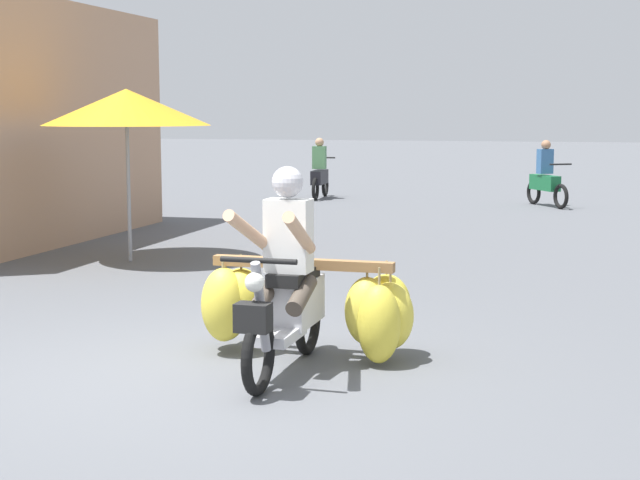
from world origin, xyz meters
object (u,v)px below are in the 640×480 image
at_px(motorbike_distant_ahead_left, 546,180).
at_px(motorbike_distant_ahead_right, 320,174).
at_px(market_umbrella_near_shop, 126,107).
at_px(motorbike_main_loaded, 299,300).

xyz_separation_m(motorbike_distant_ahead_left, motorbike_distant_ahead_right, (-5.09, 0.46, 0.00)).
distance_m(motorbike_distant_ahead_left, market_umbrella_near_shop, 10.61).
distance_m(motorbike_main_loaded, motorbike_distant_ahead_right, 14.52).
distance_m(motorbike_distant_ahead_right, market_umbrella_near_shop, 9.79).
bearing_deg(motorbike_distant_ahead_right, market_umbrella_near_shop, -89.69).
xyz_separation_m(motorbike_main_loaded, market_umbrella_near_shop, (-3.68, 4.35, 1.55)).
bearing_deg(market_umbrella_near_shop, motorbike_main_loaded, -49.80).
bearing_deg(motorbike_distant_ahead_right, motorbike_main_loaded, -75.12).
relative_size(motorbike_distant_ahead_left, motorbike_distant_ahead_right, 0.87).
height_order(motorbike_distant_ahead_left, motorbike_distant_ahead_right, same).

